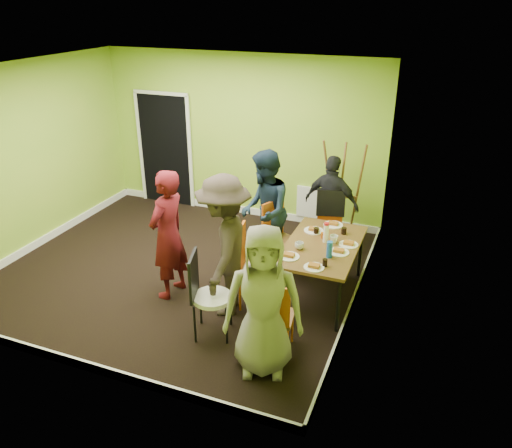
{
  "coord_description": "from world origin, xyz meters",
  "views": [
    {
      "loc": [
        3.27,
        -5.46,
        3.65
      ],
      "look_at": [
        1.15,
        0.0,
        0.93
      ],
      "focal_mm": 35.0,
      "sensor_mm": 36.0,
      "label": 1
    }
  ],
  "objects_px": {
    "chair_left_near": "(251,262)",
    "easel": "(342,194)",
    "orange_bottle": "(322,235)",
    "chair_back_end": "(330,210)",
    "chair_left_far": "(279,234)",
    "person_left_far": "(265,211)",
    "dining_table": "(322,248)",
    "person_front_end": "(263,302)",
    "blue_bottle": "(329,250)",
    "chair_front_end": "(275,314)",
    "chair_bentwood": "(206,291)",
    "person_back_end": "(331,204)",
    "thermos": "(326,234)",
    "person_left_near": "(224,246)",
    "person_standing": "(168,235)"
  },
  "relations": [
    {
      "from": "chair_left_far",
      "to": "person_front_end",
      "type": "xyz_separation_m",
      "value": [
        0.51,
        -1.98,
        0.23
      ]
    },
    {
      "from": "chair_back_end",
      "to": "chair_front_end",
      "type": "xyz_separation_m",
      "value": [
        0.01,
        -2.54,
        -0.2
      ]
    },
    {
      "from": "person_left_far",
      "to": "blue_bottle",
      "type": "bearing_deg",
      "value": 34.29
    },
    {
      "from": "chair_bentwood",
      "to": "person_left_near",
      "type": "xyz_separation_m",
      "value": [
        0.0,
        0.53,
        0.32
      ]
    },
    {
      "from": "chair_front_end",
      "to": "chair_left_far",
      "type": "bearing_deg",
      "value": 99.54
    },
    {
      "from": "chair_bentwood",
      "to": "thermos",
      "type": "bearing_deg",
      "value": 126.03
    },
    {
      "from": "person_standing",
      "to": "blue_bottle",
      "type": "bearing_deg",
      "value": 106.9
    },
    {
      "from": "chair_left_near",
      "to": "chair_back_end",
      "type": "relative_size",
      "value": 1.06
    },
    {
      "from": "chair_bentwood",
      "to": "chair_left_far",
      "type": "bearing_deg",
      "value": 152.68
    },
    {
      "from": "chair_left_near",
      "to": "blue_bottle",
      "type": "distance_m",
      "value": 0.99
    },
    {
      "from": "chair_left_far",
      "to": "person_left_far",
      "type": "relative_size",
      "value": 0.61
    },
    {
      "from": "person_left_far",
      "to": "person_back_end",
      "type": "bearing_deg",
      "value": 119.31
    },
    {
      "from": "thermos",
      "to": "person_standing",
      "type": "xyz_separation_m",
      "value": [
        -1.86,
        -0.75,
        -0.01
      ]
    },
    {
      "from": "orange_bottle",
      "to": "blue_bottle",
      "type": "bearing_deg",
      "value": -66.59
    },
    {
      "from": "chair_back_end",
      "to": "easel",
      "type": "distance_m",
      "value": 0.44
    },
    {
      "from": "dining_table",
      "to": "chair_front_end",
      "type": "relative_size",
      "value": 1.63
    },
    {
      "from": "chair_back_end",
      "to": "orange_bottle",
      "type": "height_order",
      "value": "chair_back_end"
    },
    {
      "from": "person_left_near",
      "to": "orange_bottle",
      "type": "bearing_deg",
      "value": 119.63
    },
    {
      "from": "chair_bentwood",
      "to": "person_left_near",
      "type": "distance_m",
      "value": 0.62
    },
    {
      "from": "person_front_end",
      "to": "orange_bottle",
      "type": "bearing_deg",
      "value": 66.87
    },
    {
      "from": "dining_table",
      "to": "person_left_far",
      "type": "height_order",
      "value": "person_left_far"
    },
    {
      "from": "chair_left_near",
      "to": "chair_back_end",
      "type": "bearing_deg",
      "value": 150.78
    },
    {
      "from": "person_standing",
      "to": "person_left_near",
      "type": "relative_size",
      "value": 0.96
    },
    {
      "from": "chair_bentwood",
      "to": "person_left_far",
      "type": "relative_size",
      "value": 0.6
    },
    {
      "from": "chair_front_end",
      "to": "person_front_end",
      "type": "relative_size",
      "value": 0.55
    },
    {
      "from": "chair_bentwood",
      "to": "person_front_end",
      "type": "xyz_separation_m",
      "value": [
        0.82,
        -0.32,
        0.26
      ]
    },
    {
      "from": "dining_table",
      "to": "person_left_far",
      "type": "bearing_deg",
      "value": 153.79
    },
    {
      "from": "chair_left_far",
      "to": "blue_bottle",
      "type": "distance_m",
      "value": 1.13
    },
    {
      "from": "chair_left_far",
      "to": "dining_table",
      "type": "bearing_deg",
      "value": 85.34
    },
    {
      "from": "easel",
      "to": "person_left_far",
      "type": "bearing_deg",
      "value": -126.36
    },
    {
      "from": "person_back_end",
      "to": "blue_bottle",
      "type": "bearing_deg",
      "value": 114.91
    },
    {
      "from": "chair_left_far",
      "to": "chair_back_end",
      "type": "xyz_separation_m",
      "value": [
        0.52,
        0.83,
        0.12
      ]
    },
    {
      "from": "chair_front_end",
      "to": "thermos",
      "type": "xyz_separation_m",
      "value": [
        0.19,
        1.42,
        0.35
      ]
    },
    {
      "from": "person_standing",
      "to": "person_left_near",
      "type": "distance_m",
      "value": 0.83
    },
    {
      "from": "chair_left_near",
      "to": "easel",
      "type": "xyz_separation_m",
      "value": [
        0.68,
        2.13,
        0.23
      ]
    },
    {
      "from": "thermos",
      "to": "person_back_end",
      "type": "relative_size",
      "value": 0.16
    },
    {
      "from": "person_standing",
      "to": "chair_front_end",
      "type": "bearing_deg",
      "value": 74.78
    },
    {
      "from": "chair_bentwood",
      "to": "easel",
      "type": "xyz_separation_m",
      "value": [
        0.92,
        2.9,
        0.26
      ]
    },
    {
      "from": "chair_left_near",
      "to": "orange_bottle",
      "type": "bearing_deg",
      "value": 123.19
    },
    {
      "from": "person_left_near",
      "to": "thermos",
      "type": "bearing_deg",
      "value": 114.68
    },
    {
      "from": "dining_table",
      "to": "chair_back_end",
      "type": "xyz_separation_m",
      "value": [
        -0.18,
        1.21,
        0.02
      ]
    },
    {
      "from": "easel",
      "to": "chair_front_end",
      "type": "bearing_deg",
      "value": -91.32
    },
    {
      "from": "thermos",
      "to": "blue_bottle",
      "type": "relative_size",
      "value": 1.15
    },
    {
      "from": "dining_table",
      "to": "person_left_near",
      "type": "distance_m",
      "value": 1.28
    },
    {
      "from": "chair_left_far",
      "to": "chair_bentwood",
      "type": "height_order",
      "value": "chair_left_far"
    },
    {
      "from": "chair_back_end",
      "to": "person_back_end",
      "type": "bearing_deg",
      "value": -95.71
    },
    {
      "from": "chair_back_end",
      "to": "chair_bentwood",
      "type": "bearing_deg",
      "value": 57.03
    },
    {
      "from": "chair_bentwood",
      "to": "person_standing",
      "type": "relative_size",
      "value": 0.6
    },
    {
      "from": "chair_bentwood",
      "to": "person_left_near",
      "type": "relative_size",
      "value": 0.58
    },
    {
      "from": "chair_bentwood",
      "to": "blue_bottle",
      "type": "xyz_separation_m",
      "value": [
        1.18,
        0.98,
        0.28
      ]
    }
  ]
}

